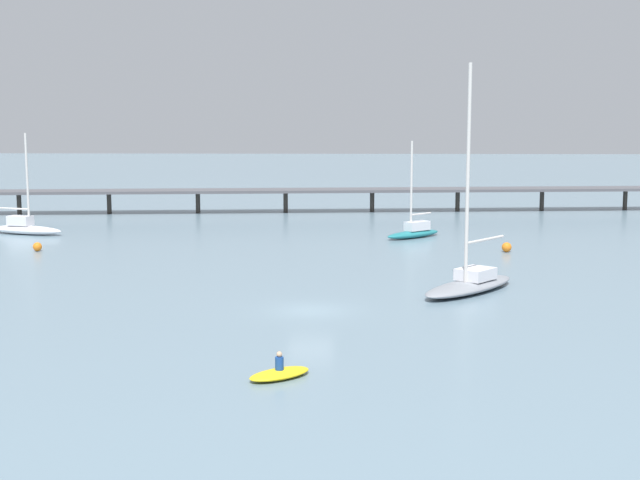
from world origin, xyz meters
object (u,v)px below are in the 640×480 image
object	(u,v)px
pier	(463,183)
sailboat_teal	(414,230)
dinghy_yellow	(279,373)
mooring_buoy_outer	(507,247)
sailboat_white	(25,227)
mooring_buoy_far	(37,247)
sailboat_gray	(470,280)

from	to	relation	value
pier	sailboat_teal	bearing A→B (deg)	-107.90
dinghy_yellow	mooring_buoy_outer	world-z (taller)	dinghy_yellow
sailboat_teal	mooring_buoy_outer	xyz separation A→B (m)	(6.80, -8.23, -0.26)
pier	sailboat_white	world-z (taller)	sailboat_white
pier	mooring_buoy_far	size ratio (longest dim) A/B	124.66
sailboat_teal	mooring_buoy_far	size ratio (longest dim) A/B	11.94
sailboat_teal	mooring_buoy_outer	bearing A→B (deg)	-50.46
dinghy_yellow	mooring_buoy_far	size ratio (longest dim) A/B	4.26
pier	sailboat_gray	xyz separation A→B (m)	(-5.48, -46.66, -2.53)
mooring_buoy_outer	pier	bearing A→B (deg)	89.31
pier	mooring_buoy_outer	xyz separation A→B (m)	(-0.37, -30.42, -2.85)
sailboat_teal	mooring_buoy_far	bearing A→B (deg)	-163.88
sailboat_white	dinghy_yellow	distance (m)	51.86
sailboat_gray	dinghy_yellow	bearing A→B (deg)	-119.21
sailboat_gray	pier	bearing A→B (deg)	83.30
sailboat_gray	mooring_buoy_outer	distance (m)	17.02
pier	mooring_buoy_outer	bearing A→B (deg)	-90.69
pier	sailboat_white	bearing A→B (deg)	-153.82
mooring_buoy_outer	sailboat_teal	bearing A→B (deg)	129.54
dinghy_yellow	mooring_buoy_far	distance (m)	40.81
sailboat_white	mooring_buoy_outer	xyz separation A→B (m)	(42.40, -9.40, -0.31)
sailboat_gray	dinghy_yellow	size ratio (longest dim) A/B	4.56
dinghy_yellow	sailboat_teal	bearing A→B (deg)	78.49
sailboat_teal	mooring_buoy_outer	size ratio (longest dim) A/B	10.99
pier	sailboat_teal	distance (m)	23.46
mooring_buoy_outer	mooring_buoy_far	world-z (taller)	mooring_buoy_outer
sailboat_gray	sailboat_white	world-z (taller)	sailboat_gray
sailboat_white	mooring_buoy_far	world-z (taller)	sailboat_white
sailboat_gray	sailboat_white	bearing A→B (deg)	145.49
sailboat_teal	dinghy_yellow	world-z (taller)	sailboat_teal
pier	dinghy_yellow	distance (m)	67.40
pier	mooring_buoy_outer	world-z (taller)	pier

